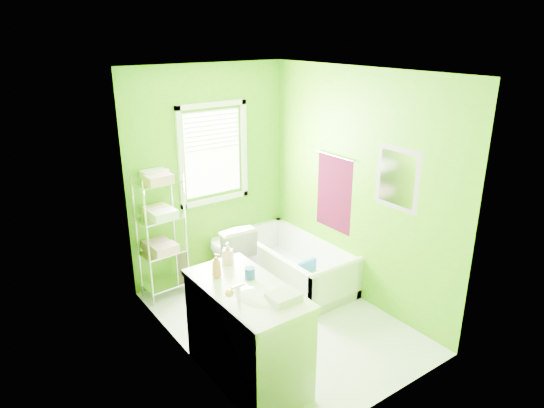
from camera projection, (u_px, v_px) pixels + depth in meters
ground at (280, 321)px, 5.20m from camera, size 2.90×2.90×0.00m
room_envelope at (281, 184)px, 4.68m from camera, size 2.14×2.94×2.62m
window at (213, 148)px, 5.77m from camera, size 0.92×0.05×1.22m
door at (248, 314)px, 3.53m from camera, size 0.09×0.80×2.00m
right_wall_decor at (358, 187)px, 5.31m from camera, size 0.04×1.48×1.17m
bathtub at (295, 269)px, 5.98m from camera, size 0.76×1.62×0.52m
toilet at (229, 250)px, 5.97m from camera, size 0.51×0.80×0.77m
vanity at (248, 330)px, 4.22m from camera, size 0.62×1.21×1.13m
wire_shelf_unit at (161, 223)px, 5.43m from camera, size 0.52×0.41×1.50m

